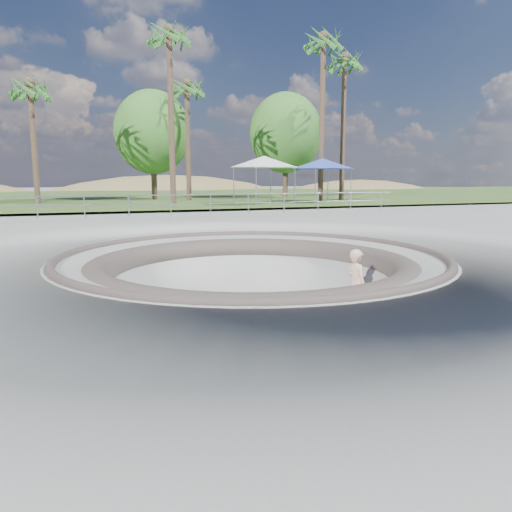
{
  "coord_description": "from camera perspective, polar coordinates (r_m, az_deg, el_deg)",
  "views": [
    {
      "loc": [
        -4.32,
        -12.37,
        2.12
      ],
      "look_at": [
        0.3,
        0.5,
        -0.1
      ],
      "focal_mm": 35.0,
      "sensor_mm": 36.0,
      "label": 1
    }
  ],
  "objects": [
    {
      "name": "ground",
      "position": [
        13.27,
        -0.48,
        0.03
      ],
      "size": [
        180.0,
        180.0,
        0.0
      ],
      "primitive_type": "plane",
      "color": "#9C9D98",
      "rests_on": "ground"
    },
    {
      "name": "skate_bowl",
      "position": [
        13.69,
        -0.47,
        -7.55
      ],
      "size": [
        14.0,
        14.0,
        4.1
      ],
      "color": "#9C9D98",
      "rests_on": "ground"
    },
    {
      "name": "grass_strip",
      "position": [
        46.61,
        -14.49,
        6.59
      ],
      "size": [
        180.0,
        36.0,
        0.12
      ],
      "color": "#385421",
      "rests_on": "ground"
    },
    {
      "name": "distant_hills",
      "position": [
        70.61,
        -12.97,
        1.54
      ],
      "size": [
        103.2,
        45.0,
        28.6
      ],
      "color": "olive",
      "rests_on": "ground"
    },
    {
      "name": "safety_railing",
      "position": [
        24.79,
        -9.71,
        5.78
      ],
      "size": [
        25.0,
        0.06,
        1.03
      ],
      "color": "gray",
      "rests_on": "ground"
    },
    {
      "name": "skateboard",
      "position": [
        14.06,
        11.22,
        -7.28
      ],
      "size": [
        0.85,
        0.29,
        0.09
      ],
      "color": "brown",
      "rests_on": "ground"
    },
    {
      "name": "skater",
      "position": [
        13.81,
        11.35,
        -3.27
      ],
      "size": [
        0.53,
        0.76,
        1.98
      ],
      "primitive_type": "imported",
      "rotation": [
        0.0,
        0.0,
        1.66
      ],
      "color": "#DFAF90",
      "rests_on": "skateboard"
    },
    {
      "name": "canopy_white",
      "position": [
        32.46,
        0.91,
        10.71
      ],
      "size": [
        5.96,
        5.96,
        3.07
      ],
      "color": "gray",
      "rests_on": "ground"
    },
    {
      "name": "canopy_blue",
      "position": [
        35.04,
        7.61,
        10.41
      ],
      "size": [
        5.89,
        5.89,
        2.99
      ],
      "color": "gray",
      "rests_on": "ground"
    },
    {
      "name": "palm_b",
      "position": [
        35.98,
        -24.4,
        16.88
      ],
      "size": [
        2.6,
        2.6,
        8.49
      ],
      "color": "brown",
      "rests_on": "ground"
    },
    {
      "name": "palm_c",
      "position": [
        33.15,
        -9.9,
        23.01
      ],
      "size": [
        2.6,
        2.6,
        11.4
      ],
      "color": "brown",
      "rests_on": "ground"
    },
    {
      "name": "palm_d",
      "position": [
        37.99,
        -7.9,
        18.23
      ],
      "size": [
        2.6,
        2.6,
        9.26
      ],
      "color": "brown",
      "rests_on": "ground"
    },
    {
      "name": "palm_e",
      "position": [
        36.77,
        7.71,
        22.55
      ],
      "size": [
        2.6,
        2.6,
        12.0
      ],
      "color": "brown",
      "rests_on": "ground"
    },
    {
      "name": "palm_f",
      "position": [
        39.5,
        10.11,
        20.57
      ],
      "size": [
        2.6,
        2.6,
        11.28
      ],
      "color": "brown",
      "rests_on": "ground"
    },
    {
      "name": "bushy_tree_mid",
      "position": [
        39.76,
        -11.74,
        13.68
      ],
      "size": [
        5.78,
        5.26,
        8.34
      ],
      "color": "brown",
      "rests_on": "ground"
    },
    {
      "name": "bushy_tree_right",
      "position": [
        42.13,
        3.44,
        13.84
      ],
      "size": [
        5.99,
        5.44,
        8.64
      ],
      "color": "brown",
      "rests_on": "ground"
    }
  ]
}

